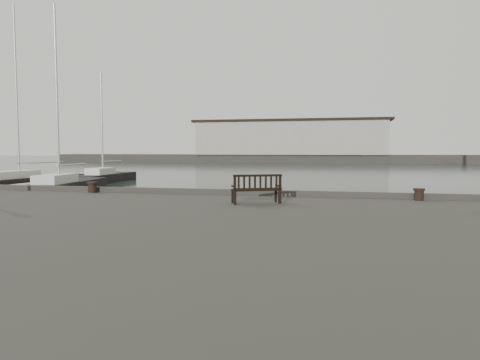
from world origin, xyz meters
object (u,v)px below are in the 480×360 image
object	(u,v)px
bollard_left	(92,187)
bollard_right	(419,194)
yacht_b	(26,184)
bench	(256,194)
yacht_d	(105,180)
yacht_c	(63,189)

from	to	relation	value
bollard_left	bollard_right	distance (m)	11.07
bollard_left	yacht_b	world-z (taller)	yacht_b
bench	yacht_d	size ratio (longest dim) A/B	0.13
bollard_left	bollard_right	size ratio (longest dim) A/B	1.06
bollard_left	yacht_d	xyz separation A→B (m)	(-13.24, 23.81, -1.52)
bench	yacht_b	distance (m)	30.35
bench	yacht_d	xyz separation A→B (m)	(-19.59, 25.61, -1.59)
yacht_c	bollard_right	bearing A→B (deg)	-40.82
yacht_d	yacht_b	bearing A→B (deg)	-121.86
bollard_left	yacht_b	bearing A→B (deg)	134.33
bollard_right	bench	bearing A→B (deg)	-159.04
bench	yacht_c	world-z (taller)	yacht_c
bench	bollard_right	distance (m)	5.06
bench	yacht_c	size ratio (longest dim) A/B	0.11
bench	bollard_right	xyz separation A→B (m)	(4.72, 1.81, -0.08)
bollard_right	yacht_d	bearing A→B (deg)	135.60
bollard_right	bollard_left	bearing A→B (deg)	180.00
yacht_c	yacht_b	bearing A→B (deg)	139.15
bench	bollard_left	size ratio (longest dim) A/B	3.84
bench	bollard_right	size ratio (longest dim) A/B	4.08
bench	yacht_c	xyz separation A→B (m)	(-17.03, 15.31, -1.58)
yacht_c	bollard_left	bearing A→B (deg)	-60.63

